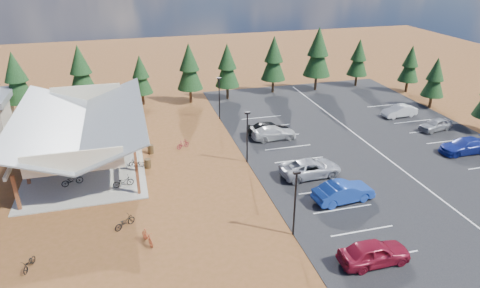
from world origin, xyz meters
TOP-DOWN VIEW (x-y plane):
  - ground at (0.00, 0.00)m, footprint 140.00×140.00m
  - asphalt_lot at (18.50, 3.00)m, footprint 27.00×44.00m
  - concrete_pad at (-10.00, 7.00)m, footprint 10.60×18.60m
  - bike_pavilion at (-10.00, 7.00)m, footprint 11.65×19.40m
  - lamp_post_0 at (5.00, -10.00)m, footprint 0.50×0.25m
  - lamp_post_1 at (5.00, 2.00)m, footprint 0.50×0.25m
  - lamp_post_2 at (5.00, 14.00)m, footprint 0.50×0.25m
  - trash_bin_0 at (-4.34, 3.27)m, footprint 0.60×0.60m
  - trash_bin_1 at (-3.83, 6.39)m, footprint 0.60×0.60m
  - pine_1 at (-18.02, 21.02)m, footprint 3.46×3.46m
  - pine_2 at (-10.87, 22.51)m, footprint 3.51×3.51m
  - pine_3 at (-3.60, 21.83)m, footprint 2.83×2.83m
  - pine_4 at (2.63, 21.07)m, footprint 3.40×3.40m
  - pine_5 at (7.74, 21.22)m, footprint 3.26×3.26m
  - pine_6 at (14.69, 22.33)m, footprint 3.45×3.45m
  - pine_7 at (21.10, 21.83)m, footprint 3.91×3.91m
  - pine_8 at (27.86, 22.20)m, footprint 3.00×3.00m
  - pine_12 at (32.30, 10.88)m, footprint 2.83×2.83m
  - pine_13 at (33.43, 17.62)m, footprint 2.87×2.87m
  - bike_0 at (-10.89, 1.49)m, footprint 1.93×1.17m
  - bike_1 at (-10.97, 6.51)m, footprint 1.60×0.75m
  - bike_2 at (-11.93, 8.95)m, footprint 1.62×0.89m
  - bike_3 at (-11.53, 12.38)m, footprint 1.76×0.93m
  - bike_4 at (-6.64, 0.08)m, footprint 1.88×0.95m
  - bike_5 at (-6.99, 6.55)m, footprint 1.56×0.59m
  - bike_6 at (-6.36, 7.34)m, footprint 1.80×0.93m
  - bike_7 at (-8.85, 13.35)m, footprint 1.61×0.55m
  - bike_8 at (-12.69, -8.94)m, footprint 0.95×1.63m
  - bike_11 at (-5.19, -8.30)m, footprint 1.06×1.80m
  - bike_12 at (-6.67, -5.95)m, footprint 1.79×1.55m
  - bike_15 at (-0.52, 6.76)m, footprint 1.54×1.09m
  - bike_16 at (-5.23, 3.51)m, footprint 1.85×1.19m
  - car_0 at (8.89, -14.26)m, footprint 4.79×1.98m
  - car_1 at (10.56, -6.88)m, footprint 5.23×2.28m
  - car_2 at (9.74, -2.22)m, footprint 5.69×2.81m
  - car_3 at (9.30, 6.49)m, footprint 4.92×2.04m
  - car_4 at (9.07, 7.53)m, footprint 4.87×2.63m
  - car_7 at (26.65, -1.82)m, footprint 5.22×2.23m
  - car_8 at (27.77, 4.01)m, footprint 4.24×2.27m
  - car_9 at (26.40, 8.93)m, footprint 4.35×1.66m

SIDE VIEW (x-z plane):
  - ground at x=0.00m, z-range 0.00..0.00m
  - asphalt_lot at x=18.50m, z-range 0.00..0.04m
  - concrete_pad at x=-10.00m, z-range 0.00..0.10m
  - bike_8 at x=-12.69m, z-range 0.00..0.81m
  - trash_bin_0 at x=-4.34m, z-range 0.00..0.90m
  - trash_bin_1 at x=-3.83m, z-range 0.00..0.90m
  - bike_15 at x=-0.52m, z-range 0.00..0.91m
  - bike_16 at x=-5.23m, z-range 0.00..0.92m
  - bike_12 at x=-6.67m, z-range 0.00..0.93m
  - bike_2 at x=-11.93m, z-range 0.10..0.91m
  - bike_11 at x=-5.19m, z-range 0.00..1.04m
  - bike_6 at x=-6.36m, z-range 0.10..1.00m
  - bike_5 at x=-6.99m, z-range 0.10..1.02m
  - bike_1 at x=-10.97m, z-range 0.10..1.03m
  - bike_4 at x=-6.64m, z-range 0.10..1.04m
  - bike_7 at x=-8.85m, z-range 0.10..1.05m
  - bike_0 at x=-10.89m, z-range 0.10..1.06m
  - bike_3 at x=-11.53m, z-range 0.10..1.12m
  - car_8 at x=27.77m, z-range 0.04..1.41m
  - car_9 at x=26.40m, z-range 0.04..1.45m
  - car_3 at x=9.30m, z-range 0.04..1.46m
  - car_7 at x=26.65m, z-range 0.04..1.54m
  - car_2 at x=9.74m, z-range 0.04..1.59m
  - car_4 at x=9.07m, z-range 0.04..1.61m
  - car_0 at x=8.89m, z-range 0.04..1.66m
  - car_1 at x=10.56m, z-range 0.04..1.71m
  - lamp_post_0 at x=5.00m, z-range 0.41..5.55m
  - lamp_post_1 at x=5.00m, z-range 0.41..5.55m
  - lamp_post_2 at x=5.00m, z-range 0.41..5.55m
  - bike_pavilion at x=-10.00m, z-range 1.34..6.31m
  - pine_12 at x=32.30m, z-range 0.72..7.31m
  - pine_3 at x=-3.60m, z-range 0.72..7.33m
  - pine_13 at x=33.43m, z-range 0.73..7.41m
  - pine_8 at x=27.86m, z-range 0.77..7.76m
  - pine_5 at x=7.74m, z-range 0.84..8.44m
  - pine_4 at x=2.63m, z-range 0.88..8.81m
  - pine_6 at x=14.69m, z-range 0.89..8.93m
  - pine_1 at x=-18.02m, z-range 0.89..8.96m
  - pine_2 at x=-10.87m, z-range 0.90..9.07m
  - pine_7 at x=21.10m, z-range 1.01..10.11m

